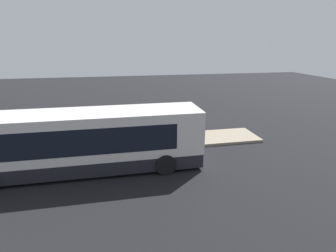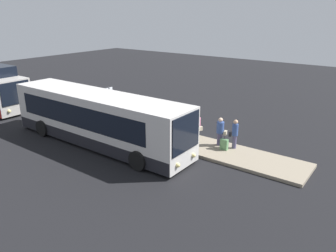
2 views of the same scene
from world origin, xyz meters
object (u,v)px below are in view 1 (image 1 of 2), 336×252
at_px(passenger_boarding, 180,123).
at_px(passenger_waiting, 192,122).
at_px(suitcase, 189,133).
at_px(sign_post, 48,124).
at_px(bus_lead, 77,143).
at_px(trash_bin, 65,148).
at_px(passenger_with_bags, 158,125).

xyz_separation_m(passenger_boarding, passenger_waiting, (0.86, 0.08, 0.04)).
height_order(suitcase, sign_post, sign_post).
bearing_deg(passenger_boarding, bus_lead, -69.97).
relative_size(bus_lead, passenger_waiting, 7.41).
bearing_deg(sign_post, trash_bin, -41.44).
bearing_deg(passenger_boarding, sign_post, -95.08).
bearing_deg(passenger_waiting, bus_lead, 97.51).
bearing_deg(passenger_waiting, passenger_boarding, 74.91).
bearing_deg(sign_post, bus_lead, -56.22).
distance_m(bus_lead, suitcase, 7.58).
relative_size(passenger_waiting, trash_bin, 2.62).
xyz_separation_m(passenger_boarding, trash_bin, (-7.29, -1.60, -0.56)).
xyz_separation_m(passenger_boarding, passenger_with_bags, (-1.52, -0.06, -0.01)).
xyz_separation_m(sign_post, trash_bin, (0.90, -0.79, -1.25)).
relative_size(passenger_with_bags, suitcase, 1.91).
distance_m(passenger_waiting, sign_post, 9.11).
distance_m(passenger_boarding, trash_bin, 7.49).
relative_size(suitcase, sign_post, 0.34).
relative_size(bus_lead, suitcase, 14.64).
bearing_deg(suitcase, passenger_boarding, 138.90).
xyz_separation_m(bus_lead, sign_post, (-1.94, 2.91, 0.21)).
bearing_deg(suitcase, bus_lead, -154.13).
height_order(bus_lead, passenger_boarding, bus_lead).
distance_m(passenger_boarding, passenger_with_bags, 1.52).
relative_size(bus_lead, sign_post, 4.98).
distance_m(suitcase, sign_post, 8.79).
relative_size(bus_lead, passenger_boarding, 7.54).
bearing_deg(passenger_boarding, passenger_with_bags, -98.51).
xyz_separation_m(passenger_waiting, passenger_with_bags, (-2.38, -0.14, -0.05)).
height_order(passenger_waiting, passenger_with_bags, passenger_waiting).
height_order(passenger_waiting, trash_bin, passenger_waiting).
relative_size(passenger_with_bags, sign_post, 0.65).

